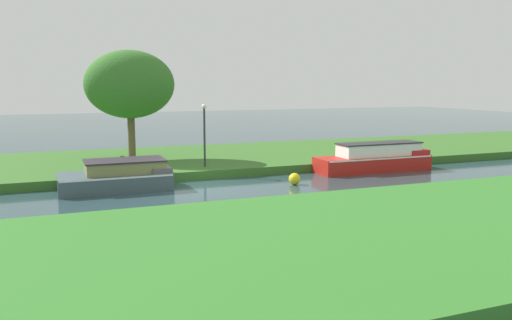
{
  "coord_description": "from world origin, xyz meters",
  "views": [
    {
      "loc": [
        -5.86,
        -20.66,
        4.36
      ],
      "look_at": [
        2.81,
        1.2,
        0.9
      ],
      "focal_mm": 36.66,
      "sensor_mm": 36.0,
      "label": 1
    }
  ],
  "objects_px": {
    "slate_barge": "(119,176)",
    "mooring_post_near": "(122,165)",
    "mooring_post_far": "(161,165)",
    "channel_buoy": "(295,179)",
    "lamp_post": "(204,128)",
    "red_narrowboat": "(376,158)",
    "willow_tree_left": "(130,85)"
  },
  "relations": [
    {
      "from": "slate_barge",
      "to": "mooring_post_near",
      "type": "relative_size",
      "value": 5.47
    },
    {
      "from": "mooring_post_far",
      "to": "channel_buoy",
      "type": "bearing_deg",
      "value": -31.04
    },
    {
      "from": "mooring_post_far",
      "to": "slate_barge",
      "type": "bearing_deg",
      "value": -146.98
    },
    {
      "from": "channel_buoy",
      "to": "slate_barge",
      "type": "bearing_deg",
      "value": 166.14
    },
    {
      "from": "lamp_post",
      "to": "mooring_post_far",
      "type": "height_order",
      "value": "lamp_post"
    },
    {
      "from": "slate_barge",
      "to": "red_narrowboat",
      "type": "bearing_deg",
      "value": -0.0
    },
    {
      "from": "mooring_post_far",
      "to": "willow_tree_left",
      "type": "bearing_deg",
      "value": 97.66
    },
    {
      "from": "lamp_post",
      "to": "mooring_post_near",
      "type": "bearing_deg",
      "value": -169.38
    },
    {
      "from": "mooring_post_far",
      "to": "red_narrowboat",
      "type": "bearing_deg",
      "value": -7.19
    },
    {
      "from": "mooring_post_near",
      "to": "willow_tree_left",
      "type": "bearing_deg",
      "value": 76.52
    },
    {
      "from": "mooring_post_near",
      "to": "red_narrowboat",
      "type": "bearing_deg",
      "value": -6.19
    },
    {
      "from": "red_narrowboat",
      "to": "mooring_post_near",
      "type": "distance_m",
      "value": 12.32
    },
    {
      "from": "lamp_post",
      "to": "channel_buoy",
      "type": "height_order",
      "value": "lamp_post"
    },
    {
      "from": "slate_barge",
      "to": "willow_tree_left",
      "type": "distance_m",
      "value": 7.14
    },
    {
      "from": "willow_tree_left",
      "to": "mooring_post_near",
      "type": "height_order",
      "value": "willow_tree_left"
    },
    {
      "from": "mooring_post_near",
      "to": "mooring_post_far",
      "type": "height_order",
      "value": "mooring_post_near"
    },
    {
      "from": "willow_tree_left",
      "to": "mooring_post_near",
      "type": "bearing_deg",
      "value": -103.48
    },
    {
      "from": "channel_buoy",
      "to": "red_narrowboat",
      "type": "bearing_deg",
      "value": 18.33
    },
    {
      "from": "willow_tree_left",
      "to": "lamp_post",
      "type": "relative_size",
      "value": 1.89
    },
    {
      "from": "mooring_post_near",
      "to": "channel_buoy",
      "type": "height_order",
      "value": "mooring_post_near"
    },
    {
      "from": "slate_barge",
      "to": "lamp_post",
      "type": "relative_size",
      "value": 1.49
    },
    {
      "from": "slate_barge",
      "to": "red_narrowboat",
      "type": "height_order",
      "value": "red_narrowboat"
    },
    {
      "from": "slate_barge",
      "to": "lamp_post",
      "type": "height_order",
      "value": "lamp_post"
    },
    {
      "from": "red_narrowboat",
      "to": "lamp_post",
      "type": "relative_size",
      "value": 2.0
    },
    {
      "from": "willow_tree_left",
      "to": "mooring_post_near",
      "type": "relative_size",
      "value": 6.94
    },
    {
      "from": "mooring_post_near",
      "to": "slate_barge",
      "type": "bearing_deg",
      "value": -103.89
    },
    {
      "from": "mooring_post_far",
      "to": "mooring_post_near",
      "type": "bearing_deg",
      "value": 180.0
    },
    {
      "from": "lamp_post",
      "to": "red_narrowboat",
      "type": "bearing_deg",
      "value": -14.03
    },
    {
      "from": "slate_barge",
      "to": "channel_buoy",
      "type": "distance_m",
      "value": 7.43
    },
    {
      "from": "red_narrowboat",
      "to": "willow_tree_left",
      "type": "bearing_deg",
      "value": 152.06
    },
    {
      "from": "willow_tree_left",
      "to": "channel_buoy",
      "type": "height_order",
      "value": "willow_tree_left"
    },
    {
      "from": "channel_buoy",
      "to": "mooring_post_near",
      "type": "bearing_deg",
      "value": 155.69
    }
  ]
}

